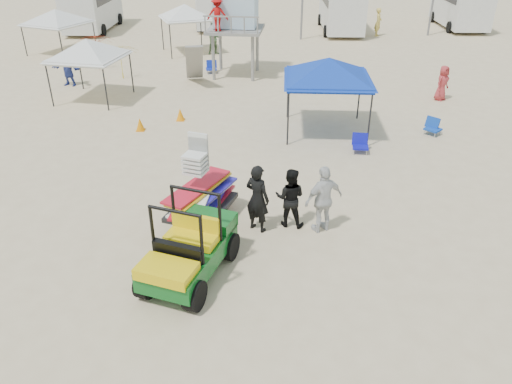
{
  "coord_description": "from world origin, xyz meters",
  "views": [
    {
      "loc": [
        0.75,
        -7.81,
        7.26
      ],
      "look_at": [
        0.5,
        3.0,
        1.3
      ],
      "focal_mm": 35.0,
      "sensor_mm": 36.0,
      "label": 1
    }
  ],
  "objects_px": {
    "surf_trailer": "(200,193)",
    "lifeguard_tower": "(234,10)",
    "man_left": "(257,198)",
    "canopy_blue": "(329,62)",
    "utility_cart": "(187,243)"
  },
  "relations": [
    {
      "from": "utility_cart",
      "to": "surf_trailer",
      "type": "bearing_deg",
      "value": 89.82
    },
    {
      "from": "surf_trailer",
      "to": "man_left",
      "type": "height_order",
      "value": "surf_trailer"
    },
    {
      "from": "canopy_blue",
      "to": "utility_cart",
      "type": "bearing_deg",
      "value": -113.65
    },
    {
      "from": "surf_trailer",
      "to": "canopy_blue",
      "type": "distance_m",
      "value": 8.02
    },
    {
      "from": "utility_cart",
      "to": "lifeguard_tower",
      "type": "bearing_deg",
      "value": 89.91
    },
    {
      "from": "surf_trailer",
      "to": "lifeguard_tower",
      "type": "height_order",
      "value": "lifeguard_tower"
    },
    {
      "from": "utility_cart",
      "to": "canopy_blue",
      "type": "relative_size",
      "value": 0.9
    },
    {
      "from": "utility_cart",
      "to": "canopy_blue",
      "type": "xyz_separation_m",
      "value": [
        3.98,
        9.08,
        1.75
      ]
    },
    {
      "from": "utility_cart",
      "to": "man_left",
      "type": "bearing_deg",
      "value": 53.22
    },
    {
      "from": "utility_cart",
      "to": "man_left",
      "type": "xyz_separation_m",
      "value": [
        1.52,
        2.04,
        0.0
      ]
    },
    {
      "from": "surf_trailer",
      "to": "canopy_blue",
      "type": "xyz_separation_m",
      "value": [
        3.97,
        6.74,
        1.76
      ]
    },
    {
      "from": "surf_trailer",
      "to": "canopy_blue",
      "type": "bearing_deg",
      "value": 59.52
    },
    {
      "from": "man_left",
      "to": "lifeguard_tower",
      "type": "xyz_separation_m",
      "value": [
        -1.49,
        14.9,
        2.29
      ]
    },
    {
      "from": "surf_trailer",
      "to": "man_left",
      "type": "relative_size",
      "value": 1.39
    },
    {
      "from": "surf_trailer",
      "to": "lifeguard_tower",
      "type": "bearing_deg",
      "value": 89.92
    }
  ]
}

